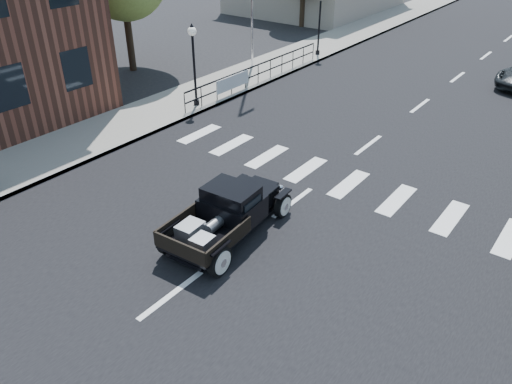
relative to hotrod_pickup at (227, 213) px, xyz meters
The scene contains 9 objects.
ground 0.95m from the hotrod_pickup, 39.09° to the left, with size 120.00×120.00×0.00m, color black.
road 15.42m from the hotrod_pickup, 88.17° to the left, with size 14.00×80.00×0.02m, color black.
road_markings 10.43m from the hotrod_pickup, 87.30° to the left, with size 12.00×60.00×0.06m, color silver, non-canonical shape.
sidewalk_left 17.37m from the hotrod_pickup, 117.48° to the left, with size 3.00×80.00×0.15m, color gray.
railing 12.43m from the hotrod_pickup, 123.22° to the left, with size 0.08×10.00×1.00m, color black, non-canonical shape.
banner 10.77m from the hotrod_pickup, 128.70° to the left, with size 0.04×2.20×0.60m, color silver, non-canonical shape.
lamp_post_b 9.63m from the hotrod_pickup, 138.01° to the left, with size 0.36×0.36×3.38m, color black, non-canonical shape.
lamp_post_c 17.91m from the hotrod_pickup, 113.44° to the left, with size 0.36×0.36×3.38m, color black, non-canonical shape.
hotrod_pickup is the anchor object (origin of this frame).
Camera 1 is at (6.72, -8.67, 7.83)m, focal length 35.00 mm.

